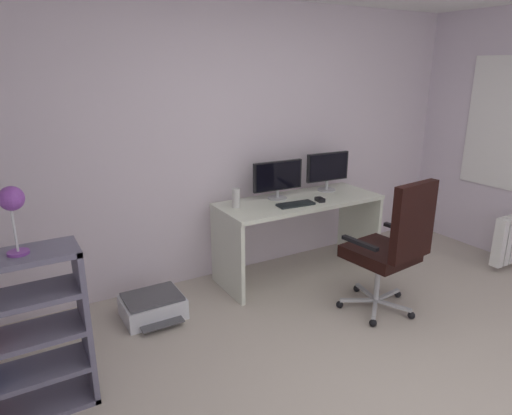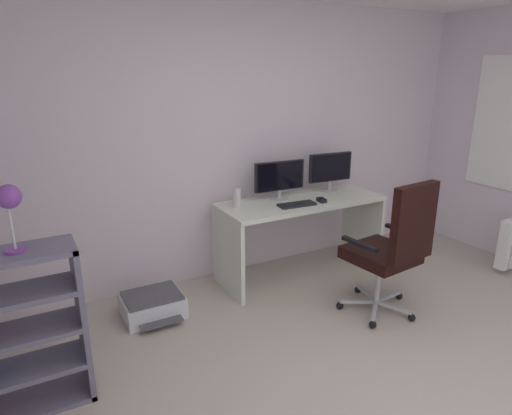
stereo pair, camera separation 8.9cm
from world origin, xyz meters
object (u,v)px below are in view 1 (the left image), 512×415
Objects in this scene: keyboard at (296,204)px; desktop_speaker at (236,198)px; computer_mouse at (320,200)px; desk_lamp at (12,204)px; office_chair at (392,244)px; desk at (299,219)px; monitor_secondary at (328,169)px; printer at (153,306)px; monitor_main at (278,177)px.

keyboard is 2.00× the size of desktop_speaker.
desk_lamp is (-2.47, -0.59, 0.49)m from computer_mouse.
office_chair reaches higher than keyboard.
desk_lamp is (-2.35, -0.73, 0.70)m from desk.
monitor_secondary is 2.76× the size of desktop_speaker.
keyboard is at bearing 15.13° from desk_lamp.
desktop_speaker is 0.36× the size of printer.
keyboard is at bearing -2.44° from printer.
keyboard is 1.50m from printer.
keyboard is (-0.14, -0.14, 0.20)m from desk.
desktop_speaker reaches higher than keyboard.
desk_lamp is at bearing -143.06° from printer.
monitor_secondary is at bearing 2.59° from desktop_speaker.
desktop_speaker is (-1.05, -0.05, -0.14)m from monitor_secondary.
monitor_main is 1.36× the size of desk_lamp.
desk reaches higher than printer.
monitor_main is 0.33m from keyboard.
monitor_secondary is 1.06m from desktop_speaker.
printer is (-1.34, 0.06, -0.67)m from keyboard.
desk is 0.45m from monitor_main.
computer_mouse reaches higher than keyboard.
computer_mouse is 0.21× the size of printer.
office_chair is at bearing -64.65° from keyboard.
desk is 1.01m from office_chair.
desktop_speaker is 0.15× the size of office_chair.
monitor_main is 1.59m from printer.
computer_mouse is 0.09× the size of office_chair.
monitor_secondary reaches higher than monitor_main.
keyboard is 0.92× the size of desk_lamp.
desk is at bearing -37.20° from monitor_main.
keyboard is 0.93m from office_chair.
monitor_main is at bearing 107.34° from office_chair.
printer is at bearing 36.94° from desk_lamp.
desk is 0.28m from keyboard.
desktop_speaker is at bearing 10.50° from printer.
desk_lamp is at bearing -162.77° from monitor_secondary.
monitor_secondary is 0.45m from computer_mouse.
monitor_secondary reaches higher than keyboard.
desktop_speaker is (-0.46, -0.05, -0.12)m from monitor_main.
desktop_speaker is at bearing 172.92° from desk.
desk is 1.55m from printer.
computer_mouse is at bearing -50.57° from desk.
office_chair reaches higher than printer.
computer_mouse is 0.59× the size of desktop_speaker.
computer_mouse is at bearing 2.03° from keyboard.
monitor_main is 1.07× the size of monitor_secondary.
desk_lamp is at bearing -160.37° from keyboard.
desk is 1.39× the size of office_chair.
monitor_main is 2.95× the size of desktop_speaker.
printer is at bearing -173.84° from monitor_secondary.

